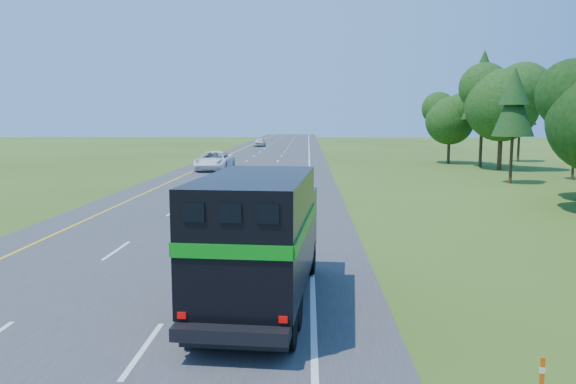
# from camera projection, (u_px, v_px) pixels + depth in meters

# --- Properties ---
(road) EXTENTS (15.00, 260.00, 0.04)m
(road) POSITION_uv_depth(u_px,v_px,m) (249.00, 174.00, 50.74)
(road) COLOR #38383A
(road) RESTS_ON ground
(lane_markings) EXTENTS (11.15, 260.00, 0.01)m
(lane_markings) POSITION_uv_depth(u_px,v_px,m) (249.00, 173.00, 50.73)
(lane_markings) COLOR yellow
(lane_markings) RESTS_ON road
(horse_truck) EXTENTS (3.08, 8.13, 3.53)m
(horse_truck) POSITION_uv_depth(u_px,v_px,m) (260.00, 236.00, 14.62)
(horse_truck) COLOR black
(horse_truck) RESTS_ON road
(white_suv) EXTENTS (3.30, 6.67, 1.82)m
(white_suv) POSITION_uv_depth(u_px,v_px,m) (214.00, 161.00, 53.77)
(white_suv) COLOR white
(white_suv) RESTS_ON road
(far_car) EXTENTS (1.99, 4.50, 1.50)m
(far_car) POSITION_uv_depth(u_px,v_px,m) (260.00, 142.00, 99.91)
(far_car) COLOR silver
(far_car) RESTS_ON road
(delineator) EXTENTS (0.08, 0.05, 1.00)m
(delineator) POSITION_uv_depth(u_px,v_px,m) (541.00, 384.00, 9.43)
(delineator) COLOR #F6510C
(delineator) RESTS_ON ground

